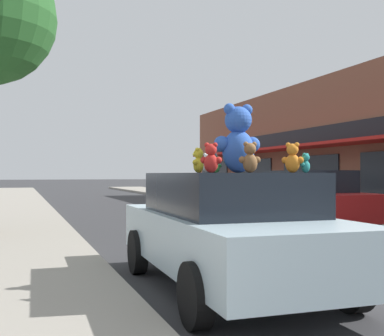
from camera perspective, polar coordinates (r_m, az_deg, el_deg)
ground_plane at (r=8.65m, az=17.81°, el=-11.09°), size 260.00×260.00×0.00m
plush_art_car at (r=6.56m, az=4.19°, el=-7.09°), size 2.16×4.63×1.58m
teddy_bear_giant at (r=6.53m, az=5.48°, el=3.36°), size 0.68×0.42×0.94m
teddy_bear_teal at (r=6.05m, az=13.31°, el=0.56°), size 0.18×0.14×0.25m
teddy_bear_brown at (r=6.01m, az=6.89°, el=1.21°), size 0.29×0.19×0.39m
teddy_bear_orange at (r=5.99m, az=11.83°, el=1.15°), size 0.26×0.24×0.37m
teddy_bear_yellow at (r=6.47m, az=0.75°, el=0.86°), size 0.22×0.24×0.34m
teddy_bear_white at (r=6.97m, az=1.84°, el=0.55°), size 0.19×0.20×0.29m
teddy_bear_black at (r=6.74m, az=2.49°, el=0.69°), size 0.19×0.23×0.31m
teddy_bear_green at (r=6.45m, az=2.85°, el=0.38°), size 0.17×0.11×0.22m
teddy_bear_red at (r=5.79m, az=2.27°, el=1.17°), size 0.27×0.22×0.37m
parked_car_far_center at (r=14.14m, az=13.57°, el=-3.54°), size 2.04×4.78×1.66m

